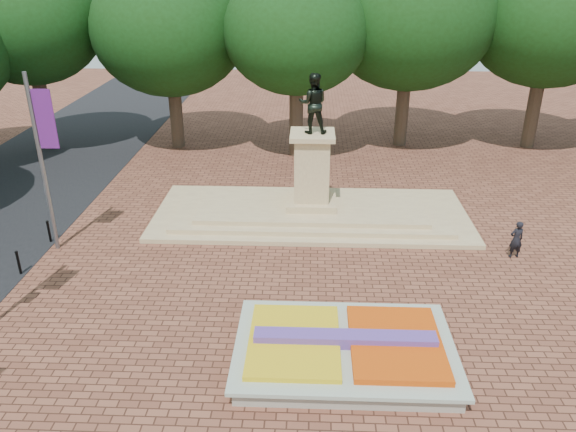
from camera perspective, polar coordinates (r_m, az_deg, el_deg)
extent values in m
plane|color=brown|center=(18.47, 2.23, -10.40)|extent=(90.00, 90.00, 0.00)
cube|color=gray|center=(16.77, 5.72, -13.73)|extent=(6.00, 4.00, 0.45)
cube|color=#ADB8A7|center=(16.60, 5.76, -12.98)|extent=(6.30, 4.30, 0.12)
cube|color=#E55E0C|center=(16.68, 10.88, -12.59)|extent=(2.60, 3.40, 0.22)
cube|color=gold|center=(16.49, 0.62, -12.59)|extent=(2.60, 3.40, 0.18)
cube|color=#503594|center=(16.47, 5.80, -12.37)|extent=(5.20, 0.55, 0.38)
cube|color=tan|center=(25.40, 2.35, 0.19)|extent=(14.00, 6.00, 0.20)
cube|color=tan|center=(25.32, 2.36, 0.60)|extent=(12.00, 5.00, 0.20)
cube|color=tan|center=(25.24, 2.37, 1.02)|extent=(10.00, 4.00, 0.20)
cube|color=tan|center=(25.14, 2.38, 1.54)|extent=(2.20, 2.20, 0.30)
cube|color=tan|center=(24.58, 2.44, 4.87)|extent=(1.50, 1.50, 2.80)
cube|color=tan|center=(24.11, 2.50, 8.22)|extent=(1.90, 1.90, 0.20)
imported|color=black|center=(23.77, 2.56, 11.35)|extent=(1.22, 0.95, 2.50)
cylinder|color=#39281F|center=(37.75, -22.97, 9.53)|extent=(0.80, 0.80, 4.00)
ellipsoid|color=black|center=(36.97, -24.20, 16.53)|extent=(8.80, 8.80, 7.48)
cylinder|color=#39281F|center=(35.14, -10.89, 10.01)|extent=(0.80, 0.80, 4.00)
ellipsoid|color=black|center=(34.29, -11.53, 17.61)|extent=(8.80, 8.80, 7.48)
cylinder|color=#39281F|center=(34.24, 0.78, 10.07)|extent=(0.80, 0.80, 4.00)
ellipsoid|color=black|center=(33.38, 0.83, 17.89)|extent=(8.80, 8.80, 7.48)
cylinder|color=#39281F|center=(34.77, 12.56, 9.72)|extent=(0.80, 0.80, 4.00)
ellipsoid|color=black|center=(33.91, 13.31, 17.39)|extent=(8.80, 8.80, 7.48)
cylinder|color=#39281F|center=(36.64, 23.53, 9.02)|extent=(0.80, 0.80, 4.00)
ellipsoid|color=black|center=(35.84, 24.83, 16.22)|extent=(8.80, 8.80, 7.48)
cylinder|color=slate|center=(23.20, -23.70, 4.69)|extent=(0.16, 0.16, 7.00)
cube|color=#5E1B71|center=(22.52, -23.44, 9.01)|extent=(0.70, 0.04, 2.20)
cylinder|color=black|center=(22.87, -25.68, -4.36)|extent=(0.10, 0.10, 0.90)
sphere|color=black|center=(22.67, -25.89, -3.32)|extent=(0.12, 0.12, 0.12)
cylinder|color=black|center=(24.92, -23.10, -1.52)|extent=(0.10, 0.10, 0.90)
sphere|color=black|center=(24.73, -23.28, -0.54)|extent=(0.12, 0.12, 0.12)
imported|color=black|center=(23.37, 22.18, -2.22)|extent=(0.62, 0.47, 1.53)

